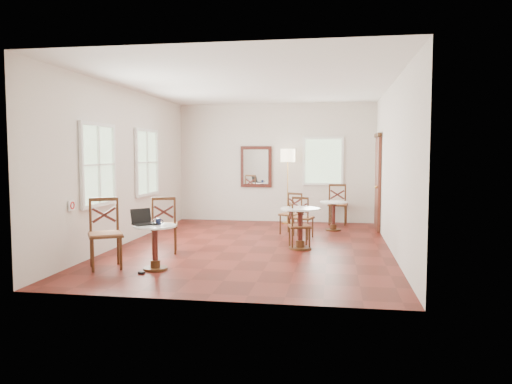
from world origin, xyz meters
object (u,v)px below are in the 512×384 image
at_px(cafe_table_mid, 300,224).
at_px(navy_mug, 159,221).
at_px(chair_near_b, 105,233).
at_px(power_adapter, 141,273).
at_px(cafe_table_near, 155,242).
at_px(water_glass, 152,222).
at_px(laptop, 143,221).
at_px(chair_mid_a, 302,217).
at_px(chair_mid_b, 298,226).
at_px(chair_back_a, 338,204).
at_px(chair_back_b, 292,214).
at_px(mouse, 156,224).
at_px(floor_lamp, 288,160).
at_px(cafe_table_back, 333,213).
at_px(chair_near_a, 164,225).

height_order(cafe_table_mid, navy_mug, navy_mug).
height_order(chair_near_b, power_adapter, chair_near_b).
height_order(cafe_table_near, water_glass, water_glass).
height_order(cafe_table_mid, chair_near_b, chair_near_b).
xyz_separation_m(cafe_table_mid, laptop, (-2.24, -1.88, 0.26)).
xyz_separation_m(chair_mid_a, chair_mid_b, (-0.01, -1.08, -0.01)).
bearing_deg(chair_back_a, chair_near_b, 61.75).
distance_m(laptop, power_adapter, 0.80).
distance_m(chair_mid_b, chair_back_b, 1.62).
relative_size(chair_mid_a, mouse, 10.31).
bearing_deg(chair_mid_b, water_glass, 121.04).
bearing_deg(floor_lamp, chair_back_a, 0.29).
distance_m(cafe_table_mid, laptop, 2.94).
bearing_deg(cafe_table_near, chair_back_a, 62.53).
distance_m(cafe_table_mid, floor_lamp, 3.52).
bearing_deg(laptop, chair_near_b, 139.61).
bearing_deg(chair_mid_b, floor_lamp, -5.22).
bearing_deg(cafe_table_back, chair_back_a, 84.14).
relative_size(cafe_table_mid, navy_mug, 6.38).
bearing_deg(chair_mid_b, chair_near_a, 95.14).
bearing_deg(chair_mid_b, chair_back_b, -4.75).
relative_size(cafe_table_mid, water_glass, 8.81).
relative_size(cafe_table_back, laptop, 1.57).
xyz_separation_m(chair_back_a, water_glass, (-2.76, -5.25, 0.22)).
bearing_deg(chair_back_b, chair_mid_a, -36.82).
distance_m(chair_mid_a, power_adapter, 4.02).
xyz_separation_m(chair_mid_a, navy_mug, (-1.97, -3.04, 0.29)).
height_order(chair_near_b, chair_back_b, chair_near_b).
height_order(cafe_table_mid, power_adapter, cafe_table_mid).
xyz_separation_m(cafe_table_mid, chair_near_b, (-2.82, -1.94, 0.06)).
bearing_deg(chair_near_b, chair_mid_b, 5.79).
bearing_deg(water_glass, chair_back_b, 64.06).
bearing_deg(mouse, laptop, -167.56).
relative_size(chair_mid_a, chair_back_a, 0.86).
relative_size(cafe_table_back, chair_near_a, 0.66).
height_order(chair_mid_b, chair_back_a, chair_back_a).
height_order(chair_near_b, chair_mid_b, chair_near_b).
relative_size(cafe_table_mid, cafe_table_back, 1.15).
bearing_deg(chair_mid_a, cafe_table_back, -103.66).
distance_m(cafe_table_near, water_glass, 0.30).
bearing_deg(chair_mid_a, chair_back_a, -93.78).
height_order(cafe_table_near, chair_mid_b, chair_mid_b).
distance_m(cafe_table_near, mouse, 0.27).
bearing_deg(chair_mid_b, chair_near_b, 112.12).
xyz_separation_m(chair_near_a, chair_near_b, (-0.50, -1.24, 0.03)).
relative_size(cafe_table_back, floor_lamp, 0.35).
bearing_deg(mouse, chair_near_b, -154.57).
xyz_separation_m(chair_near_b, mouse, (0.79, 0.02, 0.16)).
distance_m(chair_mid_a, laptop, 3.78).
bearing_deg(mouse, cafe_table_back, 82.38).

